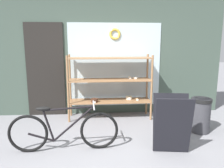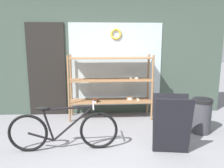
# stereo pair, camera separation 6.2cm
# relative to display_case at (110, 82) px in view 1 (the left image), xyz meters

# --- Properties ---
(ground_plane) EXTENTS (30.00, 30.00, 0.00)m
(ground_plane) POSITION_rel_display_case_xyz_m (-0.07, -1.98, -0.81)
(ground_plane) COLOR gray
(storefront_facade) EXTENTS (5.45, 0.13, 3.05)m
(storefront_facade) POSITION_rel_display_case_xyz_m (-0.11, 0.37, 0.69)
(storefront_facade) COLOR #3D4C42
(storefront_facade) RESTS_ON ground_plane
(display_case) EXTENTS (1.81, 0.47, 1.41)m
(display_case) POSITION_rel_display_case_xyz_m (0.00, 0.00, 0.00)
(display_case) COLOR #8E6642
(display_case) RESTS_ON ground_plane
(bicycle) EXTENTS (1.69, 0.46, 0.73)m
(bicycle) POSITION_rel_display_case_xyz_m (-0.83, -1.46, -0.48)
(bicycle) COLOR black
(bicycle) RESTS_ON ground_plane
(sandwich_board) EXTENTS (0.59, 0.45, 0.89)m
(sandwich_board) POSITION_rel_display_case_xyz_m (0.82, -1.64, -0.36)
(sandwich_board) COLOR black
(sandwich_board) RESTS_ON ground_plane
(trash_bin) EXTENTS (0.37, 0.37, 0.65)m
(trash_bin) POSITION_rel_display_case_xyz_m (1.63, -0.93, -0.46)
(trash_bin) COLOR #38383D
(trash_bin) RESTS_ON ground_plane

